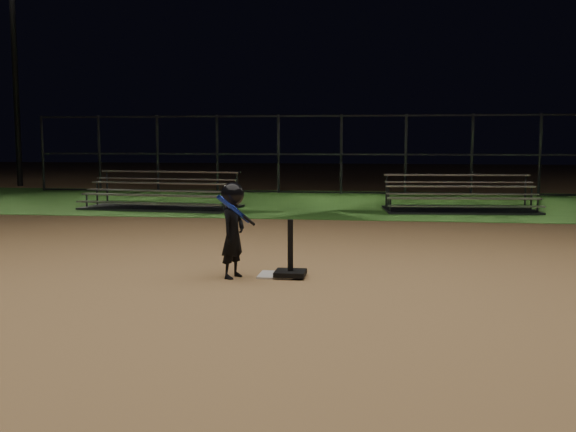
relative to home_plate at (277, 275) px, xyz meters
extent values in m
plane|color=#A77C4B|center=(0.00, 0.00, -0.01)|extent=(80.00, 80.00, 0.00)
cube|color=#2D5D1E|center=(0.00, 10.00, -0.01)|extent=(60.00, 8.00, 0.01)
cube|color=beige|center=(0.00, 0.00, 0.00)|extent=(0.45, 0.45, 0.02)
cube|color=black|center=(0.18, -0.06, 0.04)|extent=(0.38, 0.38, 0.06)
cylinder|color=black|center=(0.18, -0.06, 0.39)|extent=(0.07, 0.07, 0.64)
imported|color=black|center=(-0.52, -0.19, 0.52)|extent=(0.37, 0.45, 1.07)
sphere|color=black|center=(-0.52, -0.19, 1.04)|extent=(0.29, 0.29, 0.29)
cylinder|color=#162EC1|center=(-0.47, -0.34, 0.86)|extent=(0.36, 0.43, 0.38)
cylinder|color=black|center=(-0.31, -0.22, 0.71)|extent=(0.14, 0.17, 0.14)
cube|color=#AAABAF|center=(-4.20, 7.36, 0.36)|extent=(3.74, 0.62, 0.04)
cube|color=#AAABAF|center=(-4.23, 7.10, 0.19)|extent=(3.74, 0.62, 0.03)
cube|color=#AAABAF|center=(-4.14, 7.87, 0.62)|extent=(3.74, 0.62, 0.04)
cube|color=#AAABAF|center=(-4.17, 7.61, 0.46)|extent=(3.74, 0.62, 0.03)
cube|color=#AAABAF|center=(-4.09, 8.38, 0.89)|extent=(3.74, 0.62, 0.04)
cube|color=#AAABAF|center=(-4.12, 8.12, 0.72)|extent=(3.74, 0.62, 0.03)
cube|color=#38383D|center=(-4.14, 7.87, 0.02)|extent=(3.91, 2.21, 0.06)
cube|color=#B7B7BC|center=(3.18, 7.74, 0.34)|extent=(3.54, 0.54, 0.04)
cube|color=#B7B7BC|center=(3.20, 7.49, 0.18)|extent=(3.54, 0.54, 0.03)
cube|color=#B7B7BC|center=(3.13, 8.22, 0.59)|extent=(3.54, 0.54, 0.04)
cube|color=#B7B7BC|center=(3.16, 7.98, 0.43)|extent=(3.54, 0.54, 0.03)
cube|color=#B7B7BC|center=(3.09, 8.71, 0.84)|extent=(3.54, 0.54, 0.04)
cube|color=#B7B7BC|center=(3.11, 8.46, 0.68)|extent=(3.54, 0.54, 0.03)
cube|color=#38383D|center=(3.13, 8.22, 0.01)|extent=(3.68, 2.04, 0.05)
cube|color=#38383D|center=(0.00, 13.00, 0.04)|extent=(20.00, 0.05, 0.05)
cube|color=#38383D|center=(0.00, 13.00, 1.24)|extent=(20.00, 0.05, 0.05)
cube|color=#38383D|center=(0.00, 13.00, 2.44)|extent=(20.00, 0.05, 0.05)
cylinder|color=#38383D|center=(-10.00, 13.00, 1.24)|extent=(0.08, 0.08, 2.50)
cylinder|color=#38383D|center=(-5.00, 13.00, 1.24)|extent=(0.08, 0.08, 2.50)
cylinder|color=#38383D|center=(0.00, 13.00, 1.24)|extent=(0.08, 0.08, 2.50)
cylinder|color=#38383D|center=(5.00, 13.00, 1.24)|extent=(0.08, 0.08, 2.50)
cylinder|color=#2D2D30|center=(-12.00, 15.00, 3.99)|extent=(0.20, 0.20, 8.00)
camera|label=1|loc=(1.31, -8.27, 1.70)|focal=42.03mm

